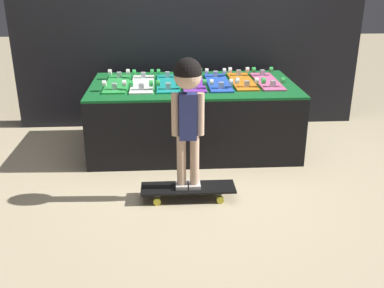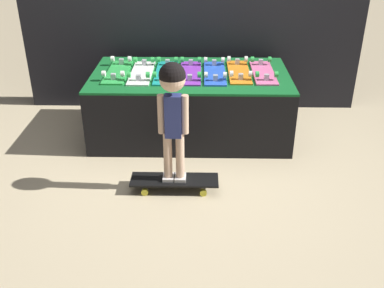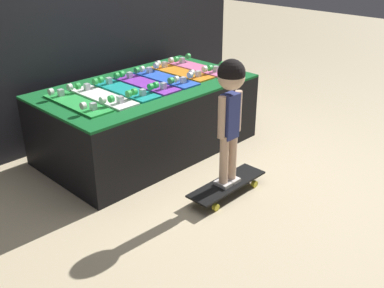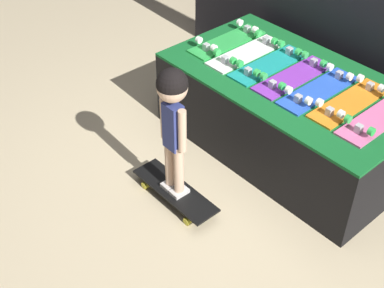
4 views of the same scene
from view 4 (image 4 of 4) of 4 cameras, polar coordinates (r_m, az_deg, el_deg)
ground_plane at (r=3.76m, az=3.78°, el=-3.89°), size 16.00×16.00×0.00m
display_rack at (r=3.93m, az=10.24°, el=3.29°), size 1.79×1.01×0.60m
skateboard_green_on_rack at (r=4.14m, az=3.77°, el=10.97°), size 0.19×0.65×0.09m
skateboard_white_on_rack at (r=3.99m, az=5.77°, el=9.72°), size 0.19×0.65×0.09m
skateboard_teal_on_rack at (r=3.87m, az=8.21°, el=8.50°), size 0.19×0.65×0.09m
skateboard_purple_on_rack at (r=3.76m, az=10.75°, el=7.17°), size 0.19×0.65×0.09m
skateboard_blue_on_rack at (r=3.65m, az=13.37°, el=5.71°), size 0.19×0.65×0.09m
skateboard_orange_on_rack at (r=3.58m, az=16.48°, el=4.38°), size 0.19×0.65×0.09m
skateboard_pink_on_rack at (r=3.49m, az=19.28°, el=2.71°), size 0.19×0.65×0.09m
skateboard_on_floor at (r=3.57m, az=-1.82°, el=-5.06°), size 0.67×0.20×0.09m
child at (r=3.15m, az=-2.06°, el=3.62°), size 0.22×0.19×0.92m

